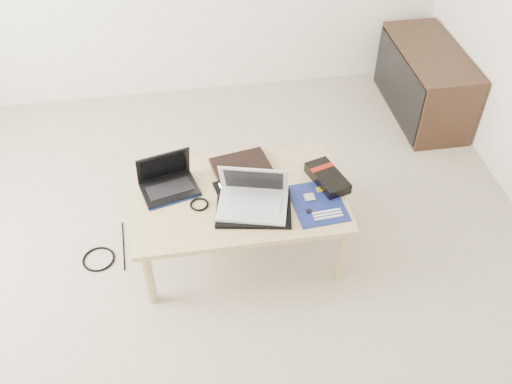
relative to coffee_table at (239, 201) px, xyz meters
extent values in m
plane|color=#AA9B89|center=(-0.30, -0.35, -0.35)|extent=(4.00, 4.00, 0.00)
cube|color=tan|center=(0.00, 0.00, 0.03)|extent=(1.10, 0.70, 0.03)
cylinder|color=tan|center=(-0.50, -0.30, -0.17)|extent=(0.06, 0.06, 0.37)
cylinder|color=tan|center=(0.50, -0.30, -0.17)|extent=(0.06, 0.06, 0.37)
cylinder|color=tan|center=(-0.50, 0.30, -0.17)|extent=(0.06, 0.06, 0.37)
cylinder|color=tan|center=(0.50, 0.30, -0.17)|extent=(0.06, 0.06, 0.37)
cube|color=#3B2618|center=(1.48, 1.10, -0.10)|extent=(0.40, 0.90, 0.50)
cube|color=black|center=(1.28, 1.10, -0.10)|extent=(0.02, 0.86, 0.44)
cube|color=black|center=(0.05, 0.19, 0.06)|extent=(0.35, 0.31, 0.03)
cube|color=black|center=(-0.35, 0.09, 0.06)|extent=(0.33, 0.26, 0.02)
cube|color=black|center=(-0.35, 0.08, 0.07)|extent=(0.25, 0.16, 0.00)
cube|color=black|center=(-0.33, 0.01, 0.07)|extent=(0.07, 0.04, 0.00)
cube|color=black|center=(-0.37, 0.16, 0.16)|extent=(0.29, 0.12, 0.19)
cube|color=black|center=(-0.37, 0.15, 0.16)|extent=(0.24, 0.10, 0.15)
cube|color=#0B1841|center=(-0.33, -0.01, 0.05)|extent=(0.28, 0.08, 0.01)
cube|color=black|center=(0.03, 0.03, 0.06)|extent=(0.31, 0.26, 0.01)
cube|color=white|center=(0.03, 0.03, 0.06)|extent=(0.25, 0.20, 0.00)
cube|color=#B9B8BD|center=(0.17, 0.01, 0.06)|extent=(0.06, 0.24, 0.02)
cube|color=#939398|center=(0.17, 0.01, 0.07)|extent=(0.05, 0.19, 0.00)
cube|color=black|center=(0.06, -0.12, 0.06)|extent=(0.42, 0.34, 0.02)
cube|color=silver|center=(0.06, -0.12, 0.08)|extent=(0.39, 0.32, 0.02)
cube|color=white|center=(0.05, -0.13, 0.09)|extent=(0.31, 0.20, 0.00)
cube|color=silver|center=(0.03, -0.21, 0.09)|extent=(0.08, 0.05, 0.00)
cube|color=silver|center=(0.07, -0.05, 0.19)|extent=(0.36, 0.19, 0.22)
cube|color=black|center=(0.07, -0.06, 0.19)|extent=(0.30, 0.15, 0.17)
cube|color=#0C104F|center=(0.39, -0.13, 0.05)|extent=(0.28, 0.33, 0.01)
cube|color=#B9B8BD|center=(0.36, -0.09, 0.06)|extent=(0.06, 0.06, 0.01)
cube|color=gold|center=(0.46, -0.03, 0.06)|extent=(0.11, 0.02, 0.01)
cube|color=gold|center=(0.46, -0.05, 0.06)|extent=(0.11, 0.02, 0.01)
cube|color=silver|center=(0.42, -0.20, 0.06)|extent=(0.15, 0.02, 0.01)
cube|color=silver|center=(0.42, -0.22, 0.06)|extent=(0.15, 0.02, 0.01)
cube|color=silver|center=(0.42, -0.24, 0.06)|extent=(0.15, 0.02, 0.01)
cube|color=black|center=(0.33, -0.19, 0.06)|extent=(0.03, 0.03, 0.01)
cube|color=black|center=(0.48, 0.02, 0.08)|extent=(0.21, 0.29, 0.06)
cube|color=maroon|center=(0.46, 0.08, 0.11)|extent=(0.14, 0.07, 0.00)
torus|color=black|center=(-0.21, -0.05, 0.05)|extent=(0.12, 0.12, 0.01)
torus|color=black|center=(-0.79, 0.02, -0.35)|extent=(0.23, 0.23, 0.01)
cylinder|color=black|center=(-0.66, 0.10, -0.35)|extent=(0.02, 0.36, 0.01)
camera|label=1|loc=(-0.25, -2.14, 2.10)|focal=40.00mm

